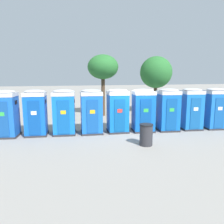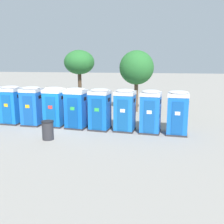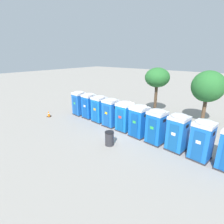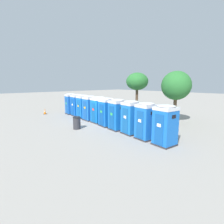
% 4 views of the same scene
% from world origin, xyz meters
% --- Properties ---
extents(ground_plane, '(120.00, 120.00, 0.00)m').
position_xyz_m(ground_plane, '(0.00, 0.00, 0.00)').
color(ground_plane, gray).
extents(portapotty_0, '(1.32, 1.33, 2.54)m').
position_xyz_m(portapotty_0, '(-6.87, 0.65, 1.28)').
color(portapotty_0, '#2D2D33').
rests_on(portapotty_0, ground).
extents(portapotty_1, '(1.25, 1.28, 2.54)m').
position_xyz_m(portapotty_1, '(-5.34, 0.61, 1.28)').
color(portapotty_1, '#2D2D33').
rests_on(portapotty_1, ground).
extents(portapotty_2, '(1.35, 1.31, 2.54)m').
position_xyz_m(portapotty_2, '(-3.81, 0.46, 1.28)').
color(portapotty_2, '#2D2D33').
rests_on(portapotty_2, ground).
extents(portapotty_3, '(1.28, 1.26, 2.54)m').
position_xyz_m(portapotty_3, '(-2.29, 0.28, 1.28)').
color(portapotty_3, '#2D2D33').
rests_on(portapotty_3, ground).
extents(portapotty_4, '(1.24, 1.26, 2.54)m').
position_xyz_m(portapotty_4, '(-0.75, 0.21, 1.28)').
color(portapotty_4, '#2D2D33').
rests_on(portapotty_4, ground).
extents(portapotty_5, '(1.38, 1.34, 2.54)m').
position_xyz_m(portapotty_5, '(0.77, -0.01, 1.28)').
color(portapotty_5, '#2D2D33').
rests_on(portapotty_5, ground).
extents(portapotty_6, '(1.34, 1.34, 2.54)m').
position_xyz_m(portapotty_6, '(2.30, -0.17, 1.28)').
color(portapotty_6, '#2D2D33').
rests_on(portapotty_6, ground).
extents(portapotty_7, '(1.32, 1.34, 2.54)m').
position_xyz_m(portapotty_7, '(3.83, -0.23, 1.28)').
color(portapotty_7, '#2D2D33').
rests_on(portapotty_7, ground).
extents(portapotty_8, '(1.31, 1.34, 2.54)m').
position_xyz_m(portapotty_8, '(5.36, -0.41, 1.28)').
color(portapotty_8, '#2D2D33').
rests_on(portapotty_8, ground).
extents(street_tree_0, '(2.73, 2.73, 4.92)m').
position_xyz_m(street_tree_0, '(4.17, 5.65, 3.54)').
color(street_tree_0, brown).
rests_on(street_tree_0, ground).
extents(street_tree_1, '(2.47, 2.47, 4.96)m').
position_xyz_m(street_tree_1, '(-0.51, 5.57, 3.92)').
color(street_tree_1, '#4C3826').
rests_on(street_tree_1, ground).
extents(trash_can, '(0.65, 0.65, 1.03)m').
position_xyz_m(trash_can, '(-0.10, -2.57, 0.52)').
color(trash_can, '#2D2D33').
rests_on(trash_can, ground).
extents(traffic_cone, '(0.36, 0.36, 0.64)m').
position_xyz_m(traffic_cone, '(-8.84, -1.87, 0.31)').
color(traffic_cone, black).
rests_on(traffic_cone, ground).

